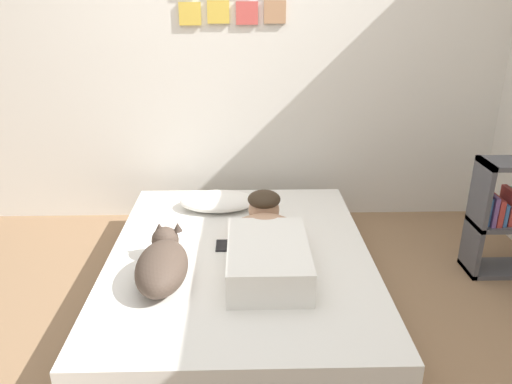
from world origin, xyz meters
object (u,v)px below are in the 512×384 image
object	(u,v)px
bed	(240,274)
cell_phone	(222,246)
pillow	(218,201)
person_lying	(267,244)
dog	(162,264)
bookshelf	(508,216)
coffee_cup	(261,220)

from	to	relation	value
bed	cell_phone	distance (m)	0.20
pillow	person_lying	size ratio (longest dim) A/B	0.57
dog	cell_phone	bearing A→B (deg)	52.60
pillow	bookshelf	bearing A→B (deg)	-11.70
person_lying	bookshelf	bearing A→B (deg)	13.05
person_lying	coffee_cup	world-z (taller)	person_lying
coffee_cup	cell_phone	world-z (taller)	coffee_cup
bed	cell_phone	world-z (taller)	cell_phone
person_lying	cell_phone	distance (m)	0.33
coffee_cup	pillow	bearing A→B (deg)	136.14
bed	coffee_cup	size ratio (longest dim) A/B	15.86
dog	bookshelf	world-z (taller)	bookshelf
bed	person_lying	size ratio (longest dim) A/B	2.16
bed	dog	distance (m)	0.56
dog	coffee_cup	xyz separation A→B (m)	(0.52, 0.65, -0.07)
bed	dog	bearing A→B (deg)	-142.40
pillow	cell_phone	xyz separation A→B (m)	(0.05, -0.55, -0.05)
pillow	coffee_cup	xyz separation A→B (m)	(0.28, -0.27, -0.02)
dog	bed	bearing A→B (deg)	37.60
bed	coffee_cup	world-z (taller)	coffee_cup
bed	pillow	size ratio (longest dim) A/B	3.81
coffee_cup	cell_phone	bearing A→B (deg)	-130.59
person_lying	bookshelf	distance (m)	1.56
dog	bookshelf	size ratio (longest dim) A/B	0.77
dog	cell_phone	xyz separation A→B (m)	(0.28, 0.37, -0.10)
cell_phone	coffee_cup	bearing A→B (deg)	49.41
coffee_cup	cell_phone	distance (m)	0.37
bookshelf	dog	bearing A→B (deg)	-165.13
person_lying	dog	size ratio (longest dim) A/B	1.60
dog	coffee_cup	bearing A→B (deg)	51.21
cell_phone	bookshelf	bearing A→B (deg)	5.59
coffee_cup	bookshelf	bearing A→B (deg)	-3.87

